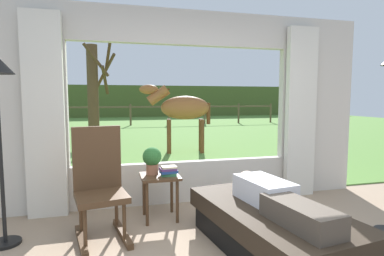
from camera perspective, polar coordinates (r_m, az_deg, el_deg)
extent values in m
cube|color=beige|center=(4.22, -29.54, 2.97)|extent=(1.15, 0.12, 2.55)
cube|color=beige|center=(5.03, 21.58, 3.57)|extent=(1.15, 0.12, 2.55)
cube|color=beige|center=(4.32, -1.54, -9.72)|extent=(2.90, 0.12, 0.55)
cube|color=beige|center=(4.27, -1.62, 17.87)|extent=(2.90, 0.12, 0.45)
cube|color=silver|center=(4.01, -25.38, 1.99)|extent=(0.44, 0.10, 2.40)
cube|color=silver|center=(4.73, 19.25, 2.65)|extent=(0.44, 0.10, 2.40)
cube|color=#568438|center=(15.06, -10.84, 0.00)|extent=(36.00, 21.68, 0.02)
cube|color=#495B29|center=(24.83, -12.34, 4.82)|extent=(36.00, 2.00, 2.40)
cube|color=black|center=(3.12, 14.19, -19.02)|extent=(1.04, 1.67, 0.24)
cube|color=#2D2319|center=(3.04, 14.28, -15.41)|extent=(1.13, 1.81, 0.18)
cube|color=silver|center=(3.10, 13.03, -11.07)|extent=(0.42, 0.64, 0.22)
cube|color=#4C4238|center=(2.62, 19.20, -14.79)|extent=(0.37, 0.71, 0.18)
sphere|color=tan|center=(3.44, 10.03, -9.39)|extent=(0.20, 0.20, 0.20)
cube|color=#4C331E|center=(3.26, -16.26, -12.01)|extent=(0.56, 0.56, 0.06)
cube|color=#4C331E|center=(3.38, -16.99, -5.46)|extent=(0.48, 0.15, 0.68)
cube|color=#4C331E|center=(3.38, -19.61, -18.89)|extent=(0.19, 0.68, 0.06)
cube|color=#4C331E|center=(3.43, -12.60, -18.29)|extent=(0.19, 0.68, 0.06)
cylinder|color=#4C331E|center=(3.14, -19.00, -16.76)|extent=(0.04, 0.04, 0.38)
cylinder|color=#4C331E|center=(3.19, -12.29, -16.20)|extent=(0.04, 0.04, 0.38)
cylinder|color=#4C331E|center=(3.47, -19.69, -14.58)|extent=(0.04, 0.04, 0.38)
cylinder|color=#4C331E|center=(3.52, -13.67, -14.13)|extent=(0.04, 0.04, 0.38)
cube|color=#4C331E|center=(3.67, -5.91, -8.78)|extent=(0.44, 0.44, 0.03)
cylinder|color=#4C331E|center=(3.56, -8.23, -13.62)|extent=(0.04, 0.04, 0.49)
cylinder|color=#4C331E|center=(3.61, -2.71, -13.30)|extent=(0.04, 0.04, 0.49)
cylinder|color=#4C331E|center=(3.88, -8.79, -12.01)|extent=(0.04, 0.04, 0.49)
cylinder|color=#4C331E|center=(3.93, -3.74, -11.75)|extent=(0.04, 0.04, 0.49)
cylinder|color=#9E6042|center=(3.70, -7.30, -7.49)|extent=(0.14, 0.14, 0.12)
sphere|color=#2D6B2D|center=(3.67, -7.32, -5.20)|extent=(0.22, 0.22, 0.22)
cube|color=#337247|center=(3.62, -4.28, -8.43)|extent=(0.19, 0.15, 0.03)
cube|color=#23478C|center=(3.61, -4.29, -7.96)|extent=(0.21, 0.15, 0.03)
cube|color=#59336B|center=(3.60, -4.39, -7.53)|extent=(0.19, 0.15, 0.03)
cube|color=beige|center=(3.59, -4.25, -7.16)|extent=(0.17, 0.13, 0.02)
cylinder|color=black|center=(3.67, -30.95, -17.58)|extent=(0.28, 0.28, 0.03)
cylinder|color=black|center=(3.45, -31.60, -5.20)|extent=(0.04, 0.04, 1.63)
ellipsoid|color=brown|center=(7.98, -1.25, 3.73)|extent=(1.32, 0.76, 0.60)
cylinder|color=brown|center=(7.96, -6.17, 5.95)|extent=(0.64, 0.36, 0.53)
ellipsoid|color=brown|center=(7.97, -7.92, 7.00)|extent=(0.51, 0.28, 0.24)
cube|color=#593319|center=(7.96, -5.60, 6.15)|extent=(0.44, 0.15, 0.32)
cylinder|color=#593319|center=(8.04, 3.03, 2.67)|extent=(0.12, 0.12, 0.55)
cylinder|color=#593319|center=(7.86, -4.23, -1.61)|extent=(0.11, 0.11, 0.85)
cylinder|color=#593319|center=(8.17, -4.25, -1.34)|extent=(0.11, 0.11, 0.85)
cylinder|color=#593319|center=(7.91, 1.87, -1.55)|extent=(0.11, 0.11, 0.85)
cylinder|color=#593319|center=(8.22, 1.61, -1.28)|extent=(0.11, 0.11, 0.85)
cylinder|color=#4C3823|center=(9.69, -17.66, 5.70)|extent=(0.32, 0.32, 2.95)
cylinder|color=#47331E|center=(9.88, -15.00, 13.40)|extent=(0.30, 1.01, 1.09)
cylinder|color=#47331E|center=(9.63, -15.62, 8.41)|extent=(0.21, 0.77, 0.81)
cylinder|color=#47331E|center=(9.98, -15.56, 10.06)|extent=(0.64, 0.84, 0.99)
cylinder|color=#47331E|center=(9.38, -17.15, 11.80)|extent=(0.74, 0.34, 0.92)
cylinder|color=brown|center=(17.14, -31.65, 1.82)|extent=(0.10, 0.10, 1.10)
cylinder|color=brown|center=(16.66, -25.06, 2.03)|extent=(0.10, 0.10, 1.10)
cylinder|color=brown|center=(16.41, -18.18, 2.23)|extent=(0.10, 0.10, 1.10)
cylinder|color=brown|center=(16.40, -11.18, 2.39)|extent=(0.10, 0.10, 1.10)
cylinder|color=brown|center=(16.63, -4.28, 2.52)|extent=(0.10, 0.10, 1.10)
cylinder|color=brown|center=(17.10, 2.33, 2.61)|extent=(0.10, 0.10, 1.10)
cylinder|color=brown|center=(17.78, 8.52, 2.66)|extent=(0.10, 0.10, 1.10)
cylinder|color=brown|center=(18.65, 14.20, 2.68)|extent=(0.10, 0.10, 1.10)
cube|color=brown|center=(16.38, -11.21, 3.79)|extent=(16.00, 0.06, 0.08)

